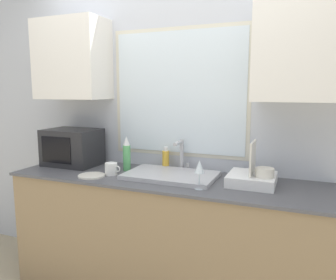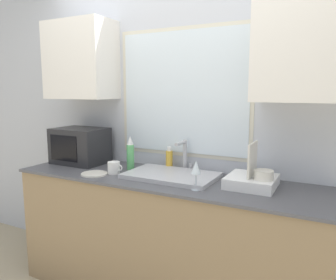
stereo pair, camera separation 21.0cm
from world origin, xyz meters
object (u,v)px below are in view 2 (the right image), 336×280
at_px(dish_rack, 253,179).
at_px(wine_glass, 196,168).
at_px(microwave, 80,146).
at_px(faucet, 184,153).
at_px(mug_near_sink, 114,168).
at_px(spray_bottle, 130,153).
at_px(soap_bottle, 169,159).

xyz_separation_m(dish_rack, wine_glass, (-0.30, -0.23, 0.09)).
bearing_deg(microwave, dish_rack, -1.26).
xyz_separation_m(faucet, dish_rack, (0.57, -0.18, -0.09)).
bearing_deg(faucet, dish_rack, -17.13).
xyz_separation_m(microwave, mug_near_sink, (0.48, -0.17, -0.11)).
xyz_separation_m(microwave, spray_bottle, (0.52, -0.00, -0.02)).
xyz_separation_m(microwave, soap_bottle, (0.78, 0.15, -0.07)).
xyz_separation_m(spray_bottle, wine_glass, (0.67, -0.26, 0.01)).
distance_m(spray_bottle, mug_near_sink, 0.19).
xyz_separation_m(faucet, soap_bottle, (-0.13, 0.01, -0.06)).
xyz_separation_m(microwave, dish_rack, (1.49, -0.03, -0.10)).
bearing_deg(dish_rack, mug_near_sink, -172.42).
bearing_deg(wine_glass, microwave, 167.61).
distance_m(soap_bottle, mug_near_sink, 0.44).
relative_size(spray_bottle, wine_glass, 1.44).
xyz_separation_m(faucet, wine_glass, (0.27, -0.40, -0.01)).
height_order(dish_rack, wine_glass, dish_rack).
height_order(faucet, mug_near_sink, faucet).
xyz_separation_m(spray_bottle, soap_bottle, (0.27, 0.15, -0.05)).
xyz_separation_m(dish_rack, spray_bottle, (-0.97, 0.03, 0.08)).
bearing_deg(soap_bottle, spray_bottle, -149.92).
height_order(soap_bottle, mug_near_sink, soap_bottle).
xyz_separation_m(spray_bottle, mug_near_sink, (-0.04, -0.16, -0.08)).
bearing_deg(dish_rack, faucet, 162.87).
height_order(dish_rack, soap_bottle, dish_rack).
bearing_deg(faucet, wine_glass, -56.42).
xyz_separation_m(faucet, mug_near_sink, (-0.44, -0.31, -0.10)).
relative_size(spray_bottle, mug_near_sink, 2.18).
bearing_deg(dish_rack, microwave, 178.74).
height_order(spray_bottle, soap_bottle, spray_bottle).
relative_size(microwave, wine_glass, 2.33).
bearing_deg(dish_rack, spray_bottle, 178.30).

